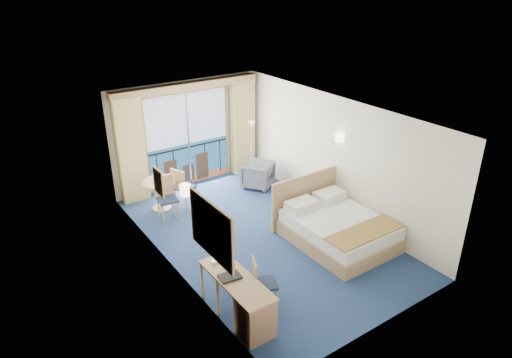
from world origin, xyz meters
The scene contains 22 objects.
floor centered at (0.00, 0.00, 0.00)m, with size 6.50×6.50×0.00m, color navy.
room_walls centered at (0.00, 0.00, 1.78)m, with size 4.04×6.54×2.72m.
balcony_door centered at (-0.01, 3.22, 1.14)m, with size 2.36×0.03×2.52m.
curtain_left centered at (-1.55, 3.07, 1.28)m, with size 0.65×0.22×2.55m, color #D7C276.
curtain_right centered at (1.55, 3.07, 1.28)m, with size 0.65×0.22×2.55m, color #D7C276.
pelmet centered at (0.00, 3.10, 2.58)m, with size 3.80×0.25×0.18m, color tan.
mirror centered at (-1.97, -1.50, 1.55)m, with size 0.05×1.25×0.95m.
wall_print centered at (-1.97, 0.45, 1.60)m, with size 0.04×0.42×0.52m.
sconce_left centered at (-1.94, -0.60, 1.85)m, with size 0.18×0.18×0.18m, color beige.
sconce_right centered at (1.94, -0.15, 1.85)m, with size 0.18×0.18×0.18m, color beige.
bed centered at (1.15, -1.03, 0.32)m, with size 1.81×2.15×1.13m.
nightstand centered at (1.79, 0.40, 0.24)m, with size 0.37×0.35×0.49m, color #986E50.
phone centered at (1.84, 0.41, 0.53)m, with size 0.19×0.15×0.09m, color silver.
armchair centered at (1.31, 2.03, 0.33)m, with size 0.72×0.74×0.67m, color #4F5360.
floor_lamp centered at (1.62, 2.75, 1.15)m, with size 0.21×0.21×1.51m.
desk centered at (-1.73, -2.19, 0.40)m, with size 0.53×1.53×0.72m.
desk_chair centered at (-1.27, -1.79, 0.50)m, with size 0.51×0.50×0.88m.
folder centered at (-1.79, -1.69, 0.73)m, with size 0.33×0.25×0.03m, color black.
desk_lamp centered at (-1.79, -1.21, 1.05)m, with size 0.12×0.12×0.44m.
round_table centered at (-1.23, 2.31, 0.54)m, with size 0.79×0.79×0.71m.
table_chair_a centered at (-0.77, 2.11, 0.55)m, with size 0.55×0.54×0.98m.
table_chair_b centered at (-1.28, 1.87, 0.56)m, with size 0.47×0.47×0.99m.
Camera 1 is at (-4.76, -6.75, 5.10)m, focal length 32.00 mm.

